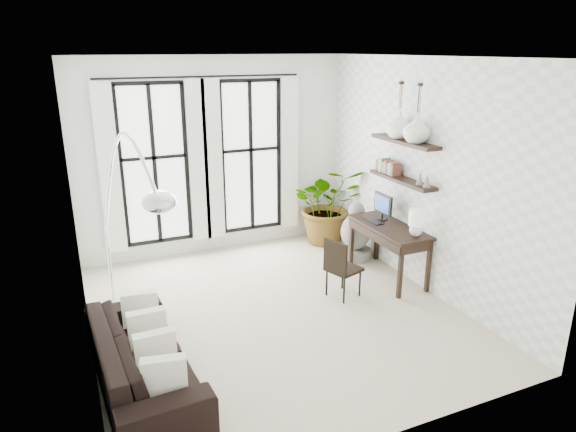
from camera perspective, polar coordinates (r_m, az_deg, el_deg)
floor at (r=6.85m, az=-1.50°, el=-10.60°), size 5.00×5.00×0.00m
ceiling at (r=6.00m, az=-1.76°, el=17.25°), size 5.00×5.00×0.00m
wall_left at (r=5.81m, az=-22.61°, el=-0.24°), size 0.00×5.00×5.00m
wall_right at (r=7.36m, az=14.85°, el=4.24°), size 0.00×5.00×5.00m
wall_back at (r=8.54m, az=-8.05°, el=6.55°), size 4.50×0.00×4.50m
windows at (r=8.43m, az=-9.22°, el=6.06°), size 3.26×0.13×2.65m
wall_shelves at (r=7.51m, az=12.46°, el=5.70°), size 0.25×1.30×0.60m
sofa at (r=5.59m, az=-15.86°, el=-14.82°), size 0.97×2.23×0.64m
throw_pillows at (r=5.50m, az=-14.97°, el=-13.07°), size 0.40×1.52×0.40m
plant at (r=9.00m, az=4.46°, el=1.28°), size 1.47×1.35×1.38m
desk at (r=7.62m, az=11.33°, el=-1.62°), size 0.59×1.40×1.22m
desk_chair at (r=7.04m, az=5.81°, el=-5.44°), size 0.51×0.51×0.86m
arc_lamp at (r=5.87m, az=-17.67°, el=3.78°), size 0.75×2.21×2.47m
buddha at (r=8.42m, az=7.50°, el=-2.09°), size 0.53×0.53×0.96m
vase_a at (r=7.19m, az=14.12°, el=9.41°), size 0.37×0.37×0.38m
vase_b at (r=7.51m, az=12.24°, el=9.89°), size 0.37×0.37×0.38m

